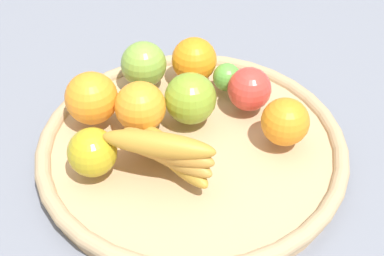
% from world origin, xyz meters
% --- Properties ---
extents(ground_plane, '(2.40, 2.40, 0.00)m').
position_xyz_m(ground_plane, '(0.00, 0.00, 0.00)').
color(ground_plane, slate).
rests_on(ground_plane, ground).
extents(basket, '(0.46, 0.46, 0.04)m').
position_xyz_m(basket, '(0.00, 0.00, 0.02)').
color(basket, tan).
rests_on(basket, ground_plane).
extents(banana_bunch, '(0.15, 0.15, 0.08)m').
position_xyz_m(banana_bunch, '(0.05, 0.05, 0.08)').
color(banana_bunch, '#B48A2F').
rests_on(banana_bunch, basket).
extents(orange_1, '(0.10, 0.10, 0.07)m').
position_xyz_m(orange_1, '(-0.05, -0.14, 0.07)').
color(orange_1, orange).
rests_on(orange_1, basket).
extents(orange_3, '(0.09, 0.09, 0.08)m').
position_xyz_m(orange_3, '(0.13, -0.09, 0.08)').
color(orange_3, orange).
rests_on(orange_3, basket).
extents(apple_2, '(0.10, 0.10, 0.07)m').
position_xyz_m(apple_2, '(0.03, -0.15, 0.08)').
color(apple_2, '#7BA93F').
rests_on(apple_2, basket).
extents(lime_0, '(0.05, 0.05, 0.05)m').
position_xyz_m(lime_0, '(-0.09, -0.10, 0.06)').
color(lime_0, '#58A33C').
rests_on(lime_0, basket).
extents(apple_3, '(0.11, 0.11, 0.08)m').
position_xyz_m(apple_3, '(-0.01, -0.04, 0.08)').
color(apple_3, olive).
rests_on(apple_3, basket).
extents(apple_0, '(0.09, 0.09, 0.07)m').
position_xyz_m(apple_0, '(-0.11, -0.04, 0.07)').
color(apple_0, '#CB3B33').
rests_on(apple_0, basket).
extents(orange_2, '(0.10, 0.10, 0.08)m').
position_xyz_m(orange_2, '(0.06, -0.05, 0.08)').
color(orange_2, orange).
rests_on(orange_2, basket).
extents(apple_1, '(0.09, 0.09, 0.07)m').
position_xyz_m(apple_1, '(0.15, 0.02, 0.07)').
color(apple_1, '#B19F1E').
rests_on(apple_1, basket).
extents(orange_0, '(0.07, 0.07, 0.07)m').
position_xyz_m(orange_0, '(-0.12, 0.04, 0.07)').
color(orange_0, orange).
rests_on(orange_0, basket).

